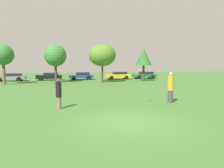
# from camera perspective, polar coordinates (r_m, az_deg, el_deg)

# --- Properties ---
(ground_plane) EXTENTS (120.00, 120.00, 0.00)m
(ground_plane) POSITION_cam_1_polar(r_m,az_deg,el_deg) (8.78, 4.79, -10.41)
(ground_plane) COLOR #3D6B2D
(person_thrower) EXTENTS (0.31, 0.31, 1.65)m
(person_thrower) POSITION_cam_1_polar(r_m,az_deg,el_deg) (11.42, -14.69, -2.64)
(person_thrower) COLOR #726651
(person_thrower) RESTS_ON ground
(person_catcher) EXTENTS (0.37, 0.37, 1.94)m
(person_catcher) POSITION_cam_1_polar(r_m,az_deg,el_deg) (13.40, 16.03, -0.92)
(person_catcher) COLOR #3F3F47
(person_catcher) RESTS_ON ground
(frisbee) EXTENTS (0.25, 0.24, 0.09)m
(frisbee) POSITION_cam_1_polar(r_m,az_deg,el_deg) (12.02, 7.90, 3.89)
(frisbee) COLOR yellow
(tree_0) EXTENTS (2.54, 2.54, 4.94)m
(tree_0) POSITION_cam_1_polar(r_m,az_deg,el_deg) (28.57, -28.15, 7.13)
(tree_0) COLOR brown
(tree_0) RESTS_ON ground
(tree_1) EXTENTS (2.95, 2.95, 5.17)m
(tree_1) POSITION_cam_1_polar(r_m,az_deg,el_deg) (28.98, -15.54, 7.63)
(tree_1) COLOR #473323
(tree_1) RESTS_ON ground
(tree_2) EXTENTS (3.73, 3.73, 5.30)m
(tree_2) POSITION_cam_1_polar(r_m,az_deg,el_deg) (28.36, -2.74, 8.04)
(tree_2) COLOR #473323
(tree_2) RESTS_ON ground
(tree_3) EXTENTS (2.49, 2.49, 4.84)m
(tree_3) POSITION_cam_1_polar(r_m,az_deg,el_deg) (31.22, 8.86, 7.36)
(tree_3) COLOR #473323
(tree_3) RESTS_ON ground
(parked_car_grey) EXTENTS (4.31, 2.05, 1.18)m
(parked_car_grey) POSITION_cam_1_polar(r_m,az_deg,el_deg) (34.12, -26.34, 1.79)
(parked_car_grey) COLOR slate
(parked_car_grey) RESTS_ON ground
(parked_car_black) EXTENTS (3.98, 1.99, 1.21)m
(parked_car_black) POSITION_cam_1_polar(r_m,az_deg,el_deg) (33.99, -17.04, 2.11)
(parked_car_black) COLOR black
(parked_car_black) RESTS_ON ground
(parked_car_blue) EXTENTS (3.98, 2.14, 1.22)m
(parked_car_blue) POSITION_cam_1_polar(r_m,az_deg,el_deg) (34.11, -8.56, 2.31)
(parked_car_blue) COLOR #1E389E
(parked_car_blue) RESTS_ON ground
(parked_car_yellow) EXTENTS (4.16, 1.98, 1.26)m
(parked_car_yellow) POSITION_cam_1_polar(r_m,az_deg,el_deg) (34.66, 1.75, 2.43)
(parked_car_yellow) COLOR gold
(parked_car_yellow) RESTS_ON ground
(parked_car_green) EXTENTS (4.15, 1.97, 1.24)m
(parked_car_green) POSITION_cam_1_polar(r_m,az_deg,el_deg) (36.68, 9.17, 2.51)
(parked_car_green) COLOR #196633
(parked_car_green) RESTS_ON ground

